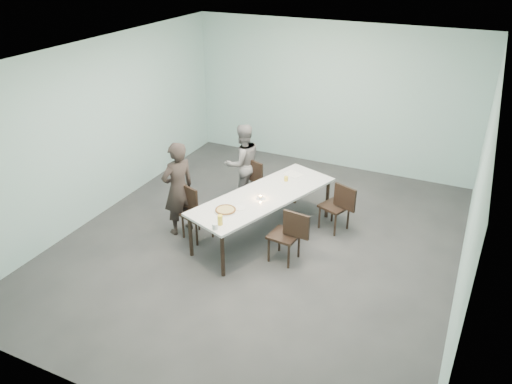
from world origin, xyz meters
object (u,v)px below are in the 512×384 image
at_px(chair_far_left, 258,181).
at_px(diner_near, 178,189).
at_px(chair_near_right, 289,233).
at_px(pizza, 226,210).
at_px(diner_far, 243,163).
at_px(beer_glass, 220,220).
at_px(table, 264,198).
at_px(chair_near_left, 194,209).
at_px(tealight, 261,197).
at_px(amber_tumbler, 286,179).
at_px(water_tumbler, 215,227).
at_px(side_plate, 240,208).
at_px(chair_far_right, 339,204).

bearing_deg(chair_far_left, diner_near, -101.58).
relative_size(chair_near_right, pizza, 2.56).
distance_m(diner_far, beer_glass, 2.21).
distance_m(table, chair_near_left, 1.15).
bearing_deg(chair_near_left, tealight, 37.81).
relative_size(chair_near_left, amber_tumbler, 10.88).
distance_m(chair_near_left, diner_far, 1.52).
xyz_separation_m(water_tumbler, amber_tumbler, (0.32, 1.88, -0.01)).
height_order(pizza, amber_tumbler, amber_tumbler).
relative_size(table, amber_tumbler, 34.39).
relative_size(chair_near_right, amber_tumbler, 10.88).
bearing_deg(side_plate, diner_near, 175.72).
relative_size(water_tumbler, tealight, 1.61).
bearing_deg(chair_near_left, diner_far, 102.33).
bearing_deg(pizza, chair_near_left, 162.72).
xyz_separation_m(table, side_plate, (-0.15, -0.56, 0.06)).
relative_size(chair_near_left, chair_near_right, 1.00).
bearing_deg(water_tumbler, tealight, 80.03).
height_order(table, tealight, tealight).
bearing_deg(chair_far_left, table, -40.92).
xyz_separation_m(diner_far, tealight, (0.87, -1.13, 0.03)).
relative_size(chair_near_right, tealight, 15.54).
height_order(chair_far_right, water_tumbler, chair_far_right).
height_order(diner_far, pizza, diner_far).
height_order(chair_far_right, diner_far, diner_far).
bearing_deg(chair_near_right, water_tumbler, 46.81).
distance_m(chair_far_right, diner_far, 1.98).
bearing_deg(chair_near_right, beer_glass, 40.92).
xyz_separation_m(chair_near_right, beer_glass, (-0.84, -0.59, 0.32)).
bearing_deg(side_plate, chair_far_left, 103.79).
distance_m(chair_far_right, tealight, 1.35).
height_order(chair_far_left, diner_far, diner_far).
height_order(beer_glass, tealight, beer_glass).
distance_m(pizza, amber_tumbler, 1.42).
bearing_deg(tealight, chair_near_right, -30.59).
bearing_deg(side_plate, beer_glass, -93.71).
bearing_deg(table, diner_near, -160.03).
bearing_deg(chair_far_left, chair_near_left, -91.35).
bearing_deg(side_plate, amber_tumbler, 76.73).
height_order(chair_far_right, beer_glass, beer_glass).
relative_size(pizza, amber_tumbler, 4.25).
bearing_deg(pizza, chair_near_right, 12.25).
distance_m(beer_glass, water_tumbler, 0.15).
height_order(table, amber_tumbler, amber_tumbler).
distance_m(table, diner_far, 1.32).
bearing_deg(chair_near_right, side_plate, 8.90).
xyz_separation_m(chair_far_left, side_plate, (0.35, -1.43, 0.25)).
height_order(side_plate, water_tumbler, water_tumbler).
bearing_deg(table, chair_far_right, 31.76).
height_order(chair_near_right, diner_far, diner_far).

